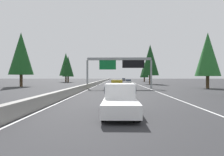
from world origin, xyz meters
TOP-DOWN VIEW (x-y plane):
  - ground_plane at (60.00, 0.00)m, footprint 320.00×320.00m
  - median_barrier at (80.00, 0.30)m, footprint 180.00×0.56m
  - shoulder_stripe_right at (70.00, -11.52)m, footprint 160.00×0.16m
  - shoulder_stripe_median at (70.00, -0.25)m, footprint 160.00×0.16m
  - sign_gantry_overhead at (36.07, -6.04)m, footprint 0.50×12.68m
  - pickup_mid_center at (9.00, -5.60)m, footprint 5.60×2.00m
  - minivan_far_center at (34.03, -5.41)m, footprint 5.00×1.95m
  - sedan_far_right at (58.77, -8.83)m, footprint 4.40×1.80m
  - sedan_distant_b at (101.29, -8.89)m, footprint 4.40×1.80m
  - conifer_right_near at (37.04, -23.18)m, footprint 4.82×4.82m
  - conifer_right_mid at (59.21, -15.54)m, footprint 5.31×5.31m
  - conifer_right_far at (86.47, -17.43)m, footprint 3.82×3.82m
  - conifer_left_near at (43.23, 16.58)m, footprint 5.50×5.50m
  - conifer_left_mid at (81.01, 15.57)m, footprint 5.30×5.30m
  - conifer_left_far at (78.73, 14.11)m, footprint 4.61×4.61m

SIDE VIEW (x-z plane):
  - ground_plane at x=60.00m, z-range 0.00..0.00m
  - shoulder_stripe_right at x=70.00m, z-range 0.00..0.01m
  - shoulder_stripe_median at x=70.00m, z-range 0.00..0.01m
  - median_barrier at x=80.00m, z-range 0.00..0.90m
  - sedan_far_right at x=58.77m, z-range -0.05..1.42m
  - sedan_distant_b at x=101.29m, z-range -0.05..1.42m
  - pickup_mid_center at x=9.00m, z-range -0.02..1.84m
  - minivan_far_center at x=34.03m, z-range 0.11..1.80m
  - sign_gantry_overhead at x=36.07m, z-range 1.77..7.74m
  - conifer_right_far at x=86.47m, z-range 0.93..9.60m
  - conifer_left_far at x=78.73m, z-range 1.13..11.60m
  - conifer_right_near at x=37.04m, z-range 1.18..12.12m
  - conifer_left_mid at x=81.01m, z-range 1.30..13.35m
  - conifer_right_mid at x=59.21m, z-range 1.30..13.37m
  - conifer_left_near at x=43.23m, z-range 1.35..13.85m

